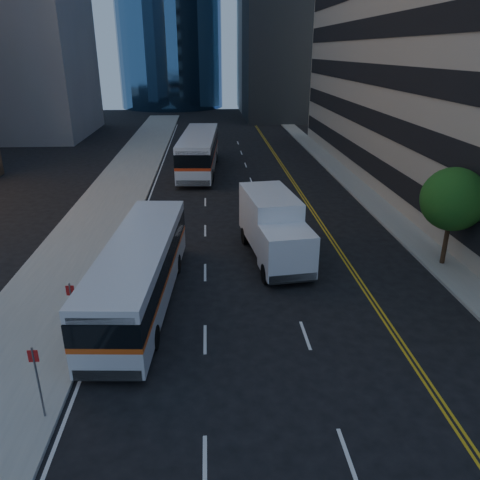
{
  "coord_description": "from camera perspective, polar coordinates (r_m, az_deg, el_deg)",
  "views": [
    {
      "loc": [
        -3.19,
        -13.65,
        10.56
      ],
      "look_at": [
        -1.88,
        5.4,
        2.8
      ],
      "focal_mm": 35.0,
      "sensor_mm": 36.0,
      "label": 1
    }
  ],
  "objects": [
    {
      "name": "sidewalk_east",
      "position": [
        41.86,
        13.24,
        7.02
      ],
      "size": [
        2.0,
        90.0,
        0.15
      ],
      "primitive_type": "cube",
      "color": "gray",
      "rests_on": "ground"
    },
    {
      "name": "box_truck",
      "position": [
        25.01,
        4.14,
        1.56
      ],
      "size": [
        3.3,
        7.38,
        3.42
      ],
      "rotation": [
        0.0,
        0.0,
        0.12
      ],
      "color": "silver",
      "rests_on": "ground"
    },
    {
      "name": "street_tree",
      "position": [
        25.79,
        24.55,
        4.53
      ],
      "size": [
        3.2,
        3.2,
        5.1
      ],
      "color": "#332114",
      "rests_on": "sidewalk_east"
    },
    {
      "name": "sidewalk_west",
      "position": [
        40.7,
        -14.22,
        6.51
      ],
      "size": [
        5.0,
        90.0,
        0.15
      ],
      "primitive_type": "cube",
      "color": "gray",
      "rests_on": "ground"
    },
    {
      "name": "ground",
      "position": [
        17.55,
        7.63,
        -15.11
      ],
      "size": [
        160.0,
        160.0,
        0.0
      ],
      "primitive_type": "plane",
      "color": "black",
      "rests_on": "ground"
    },
    {
      "name": "bus_rear",
      "position": [
        44.33,
        -5.02,
        10.76
      ],
      "size": [
        3.81,
        13.62,
        3.47
      ],
      "rotation": [
        0.0,
        0.0,
        -0.07
      ],
      "color": "white",
      "rests_on": "ground"
    },
    {
      "name": "bus_front",
      "position": [
        20.97,
        -12.05,
        -3.59
      ],
      "size": [
        3.41,
        11.77,
        3.0
      ],
      "rotation": [
        0.0,
        0.0,
        -0.08
      ],
      "color": "silver",
      "rests_on": "ground"
    }
  ]
}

